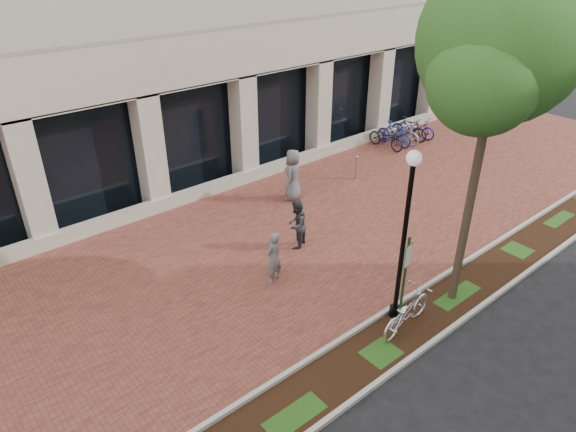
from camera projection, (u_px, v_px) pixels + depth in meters
ground at (284, 242)px, 16.72m from camera, size 120.00×120.00×0.00m
brick_plaza at (284, 242)px, 16.72m from camera, size 40.00×9.00×0.01m
planting_strip at (414, 324)px, 13.19m from camera, size 40.00×1.50×0.01m
curb_plaza_side at (392, 308)px, 13.67m from camera, size 40.00×0.12×0.12m
curb_street_side at (439, 338)px, 12.66m from camera, size 40.00×0.12×0.12m
parking_sign at (405, 274)px, 12.22m from camera, size 0.34×0.07×2.72m
lamppost at (405, 230)px, 12.23m from camera, size 0.36×0.36×4.64m
street_tree at (499, 52)px, 11.07m from camera, size 4.34×3.61×8.62m
locked_bicycle at (406, 311)px, 12.85m from camera, size 2.05×0.91×1.04m
pedestrian_left at (274, 257)px, 14.49m from camera, size 0.65×0.50×1.59m
pedestrian_mid at (296, 224)px, 16.08m from camera, size 0.99×0.91×1.63m
pedestrian_right at (293, 175)px, 19.00m from camera, size 1.14×1.01×1.96m
bollard at (356, 167)px, 20.79m from camera, size 0.12×0.12×1.02m
bike_rack_cluster at (401, 132)px, 24.41m from camera, size 3.12×2.07×1.14m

